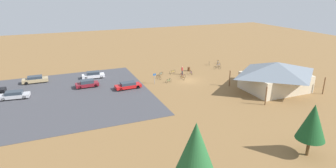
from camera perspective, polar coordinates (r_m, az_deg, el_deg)
name	(u,v)px	position (r m, az deg, el deg)	size (l,w,h in m)	color
ground	(188,81)	(57.80, 4.08, 0.71)	(160.00, 160.00, 0.00)	olive
parking_lot_asphalt	(52,98)	(52.32, -22.43, -2.66)	(33.42, 28.71, 0.05)	#424247
bike_pavilion	(276,75)	(55.02, 20.92, 1.79)	(13.20, 10.43, 5.30)	beige
trash_bin	(189,69)	(64.39, 4.22, 3.02)	(0.60, 0.60, 0.90)	brown
lot_sign	(155,77)	(55.29, -2.74, 1.43)	(0.56, 0.08, 2.20)	#99999E
pine_west	(313,122)	(34.62, 27.12, -6.85)	(3.13, 3.13, 6.18)	brown
pine_far_east	(196,151)	(24.04, 5.57, -13.23)	(3.78, 3.78, 7.72)	brown
bicycle_orange_edge_north	(159,77)	(58.65, -1.88, 1.37)	(0.48, 1.71, 0.74)	black
bicycle_silver_near_sign	(209,63)	(70.12, 8.28, 4.12)	(0.93, 1.54, 0.85)	black
bicycle_blue_lone_west	(218,65)	(68.91, 10.12, 3.77)	(1.65, 0.69, 0.91)	black
bicycle_purple_trailside	(191,73)	(61.95, 4.64, 2.30)	(0.48, 1.67, 0.81)	black
bicycle_white_yard_left	(218,62)	(71.80, 10.02, 4.37)	(1.27, 1.30, 0.87)	black
bicycle_yellow_yard_center	(172,72)	(62.16, 0.89, 2.43)	(1.70, 0.71, 0.83)	black
bicycle_green_mid_cluster	(168,81)	(56.29, 0.09, 0.65)	(1.52, 0.73, 0.79)	black
bicycle_black_back_row	(217,68)	(66.77, 9.89, 3.27)	(1.68, 0.59, 0.80)	black
bicycle_red_near_porch	(183,75)	(59.90, 2.98, 1.75)	(0.68, 1.55, 0.82)	black
bicycle_teal_yard_right	(161,74)	(60.81, -1.45, 2.02)	(1.35, 1.03, 0.79)	black
bicycle_orange_yard_front	(183,78)	(58.21, 2.94, 1.24)	(0.48, 1.64, 0.83)	black
car_silver_back_corner	(14,95)	(54.51, -28.56, -1.95)	(4.89, 2.31, 1.32)	#BCBCC1
car_red_by_curb	(128,85)	(53.18, -8.06, -0.27)	(4.86, 2.01, 1.26)	red
car_tan_far_end	(35,79)	(61.83, -25.20, 0.85)	(4.76, 1.77, 1.37)	tan
car_maroon_end_stall	(87,84)	(55.59, -16.00, 0.08)	(4.25, 1.83, 1.42)	maroon
car_white_front_row	(93,75)	(60.85, -14.84, 1.78)	(4.63, 2.02, 1.41)	white
visitor_at_bikes	(182,70)	(61.42, 2.88, 2.78)	(0.36, 0.39, 1.86)	#2D3347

